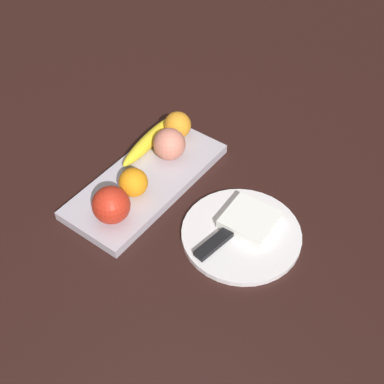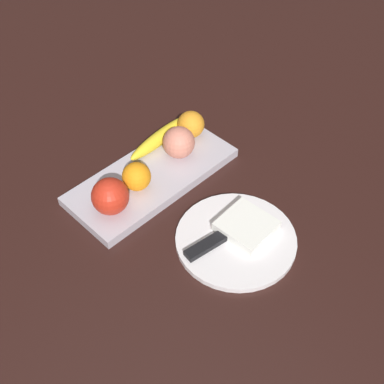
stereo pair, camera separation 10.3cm
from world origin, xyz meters
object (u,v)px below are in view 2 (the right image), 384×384
at_px(folded_napkin, 246,226).
at_px(knife, 212,242).
at_px(fruit_tray, 153,176).
at_px(banana, 160,137).
at_px(apple, 110,196).
at_px(orange_near_banana, 136,177).
at_px(peach, 180,143).
at_px(dinner_plate, 236,239).
at_px(orange_near_apple, 191,124).

height_order(folded_napkin, knife, folded_napkin).
height_order(fruit_tray, banana, banana).
relative_size(apple, folded_napkin, 0.76).
height_order(banana, folded_napkin, banana).
distance_m(banana, orange_near_banana, 0.15).
distance_m(orange_near_banana, peach, 0.13).
distance_m(orange_near_banana, folded_napkin, 0.25).
height_order(fruit_tray, peach, peach).
bearing_deg(banana, dinner_plate, 69.71).
distance_m(dinner_plate, knife, 0.05).
bearing_deg(knife, dinner_plate, -18.71).
height_order(banana, dinner_plate, banana).
relative_size(apple, dinner_plate, 0.32).
xyz_separation_m(fruit_tray, apple, (-0.13, -0.02, 0.05)).
distance_m(apple, dinner_plate, 0.26).
xyz_separation_m(peach, dinner_plate, (-0.08, -0.24, -0.05)).
bearing_deg(apple, fruit_tray, 9.14).
xyz_separation_m(apple, orange_near_banana, (0.08, 0.01, -0.01)).
xyz_separation_m(banana, orange_near_banana, (-0.13, -0.07, 0.01)).
bearing_deg(folded_napkin, banana, 80.54).
xyz_separation_m(orange_near_banana, peach, (0.13, 0.01, 0.01)).
relative_size(apple, orange_near_apple, 1.21).
height_order(peach, knife, peach).
xyz_separation_m(fruit_tray, folded_napkin, (0.03, -0.24, 0.01)).
relative_size(orange_near_banana, peach, 0.85).
bearing_deg(folded_napkin, knife, 162.85).
relative_size(fruit_tray, folded_napkin, 3.81).
bearing_deg(peach, orange_near_banana, -177.35).
bearing_deg(dinner_plate, orange_near_apple, 61.42).
xyz_separation_m(orange_near_apple, peach, (-0.07, -0.03, 0.00)).
height_order(fruit_tray, orange_near_banana, orange_near_banana).
relative_size(apple, orange_near_banana, 1.25).
relative_size(apple, banana, 0.39).
height_order(fruit_tray, orange_near_apple, orange_near_apple).
height_order(apple, orange_near_banana, apple).
xyz_separation_m(orange_near_apple, dinner_plate, (-0.15, -0.27, -0.05)).
bearing_deg(apple, banana, 21.25).
bearing_deg(folded_napkin, orange_near_apple, 66.44).
xyz_separation_m(banana, knife, (-0.12, -0.28, -0.02)).
bearing_deg(orange_near_apple, folded_napkin, -113.56).
distance_m(fruit_tray, peach, 0.09).
bearing_deg(banana, apple, 15.79).
height_order(banana, orange_near_apple, orange_near_apple).
distance_m(apple, knife, 0.22).
bearing_deg(orange_near_banana, dinner_plate, -77.86).
height_order(apple, banana, apple).
xyz_separation_m(orange_near_banana, dinner_plate, (0.05, -0.23, -0.05)).
distance_m(fruit_tray, orange_near_banana, 0.07).
relative_size(orange_near_banana, knife, 0.34).
relative_size(fruit_tray, peach, 5.28).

